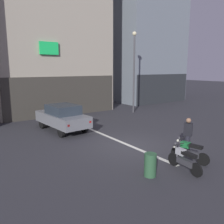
# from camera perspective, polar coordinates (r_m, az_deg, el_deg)

# --- Properties ---
(ground_plane) EXTENTS (120.00, 120.00, 0.00)m
(ground_plane) POSITION_cam_1_polar(r_m,az_deg,el_deg) (11.89, 4.50, -8.25)
(ground_plane) COLOR #333338
(lane_centre_line) EXTENTS (0.20, 18.00, 0.01)m
(lane_centre_line) POSITION_cam_1_polar(r_m,az_deg,el_deg) (16.77, -8.64, -2.73)
(lane_centre_line) COLOR silver
(lane_centre_line) RESTS_ON ground
(building_mid_block) EXTENTS (9.78, 7.93, 18.15)m
(building_mid_block) POSITION_cam_1_polar(r_m,az_deg,el_deg) (23.50, -16.45, 23.03)
(building_mid_block) COLOR #B2A893
(building_mid_block) RESTS_ON ground
(building_far_right) EXTENTS (8.03, 7.11, 20.99)m
(building_far_right) POSITION_cam_1_polar(r_m,az_deg,el_deg) (29.90, 7.66, 23.33)
(building_far_right) COLOR gray
(building_far_right) RESTS_ON ground
(car_grey_crossing_near) EXTENTS (2.11, 4.24, 1.64)m
(car_grey_crossing_near) POSITION_cam_1_polar(r_m,az_deg,el_deg) (14.82, -12.00, -1.12)
(car_grey_crossing_near) COLOR black
(car_grey_crossing_near) RESTS_ON ground
(street_lamp) EXTENTS (0.36, 0.36, 6.87)m
(street_lamp) POSITION_cam_1_polar(r_m,az_deg,el_deg) (20.46, 5.40, 11.50)
(street_lamp) COLOR #47474C
(street_lamp) RESTS_ON ground
(motorcycle_silver_row_leftmost) EXTENTS (0.55, 1.67, 0.98)m
(motorcycle_silver_row_leftmost) POSITION_cam_1_polar(r_m,az_deg,el_deg) (9.39, 17.20, -10.96)
(motorcycle_silver_row_leftmost) COLOR black
(motorcycle_silver_row_leftmost) RESTS_ON ground
(motorcycle_green_row_left_mid) EXTENTS (0.55, 1.65, 0.98)m
(motorcycle_green_row_left_mid) POSITION_cam_1_polar(r_m,az_deg,el_deg) (10.31, 18.37, -9.07)
(motorcycle_green_row_left_mid) COLOR black
(motorcycle_green_row_left_mid) RESTS_ON ground
(person_by_motorcycles) EXTENTS (0.37, 0.42, 1.67)m
(person_by_motorcycles) POSITION_cam_1_polar(r_m,az_deg,el_deg) (11.07, 17.98, -5.54)
(person_by_motorcycles) COLOR #23232D
(person_by_motorcycles) RESTS_ON ground
(trash_bin) EXTENTS (0.44, 0.44, 0.85)m
(trash_bin) POSITION_cam_1_polar(r_m,az_deg,el_deg) (8.70, 9.31, -12.61)
(trash_bin) COLOR #2D5938
(trash_bin) RESTS_ON ground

